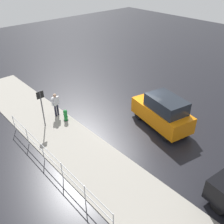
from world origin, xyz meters
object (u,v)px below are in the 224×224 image
object	(u,v)px
moving_hatchback	(163,112)
pedestrian	(56,103)
sign_post	(42,104)
fire_hydrant	(66,115)

from	to	relation	value
moving_hatchback	pedestrian	bearing A→B (deg)	38.21
sign_post	moving_hatchback	bearing A→B (deg)	-132.09
pedestrian	sign_post	distance (m)	1.39
sign_post	pedestrian	bearing A→B (deg)	-67.15
sign_post	fire_hydrant	bearing A→B (deg)	-107.20
moving_hatchback	fire_hydrant	bearing A→B (deg)	42.56
moving_hatchback	fire_hydrant	world-z (taller)	moving_hatchback
fire_hydrant	moving_hatchback	bearing A→B (deg)	-137.44
moving_hatchback	pedestrian	size ratio (longest dim) A/B	2.57
fire_hydrant	sign_post	world-z (taller)	sign_post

